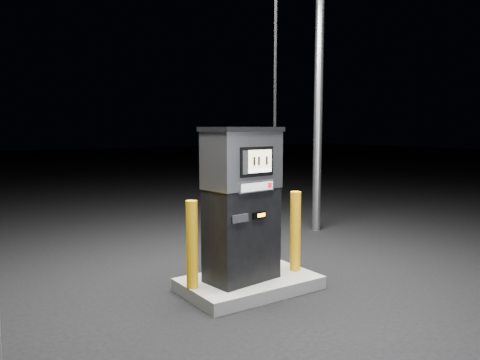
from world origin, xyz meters
TOP-DOWN VIEW (x-y plane):
  - ground at (0.00, 0.00)m, footprint 80.00×80.00m
  - pump_island at (0.00, 0.00)m, footprint 1.60×1.00m
  - fuel_dispenser at (-0.12, -0.01)m, footprint 1.03×0.64m
  - bollard_left at (-0.74, 0.07)m, footprint 0.15×0.15m
  - bollard_right at (0.65, -0.08)m, footprint 0.14×0.14m

SIDE VIEW (x-z plane):
  - ground at x=0.00m, z-range 0.00..0.00m
  - pump_island at x=0.00m, z-range 0.00..0.15m
  - bollard_left at x=-0.74m, z-range 0.15..1.15m
  - bollard_right at x=0.65m, z-range 0.15..1.16m
  - fuel_dispenser at x=-0.12m, z-range -0.80..2.96m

